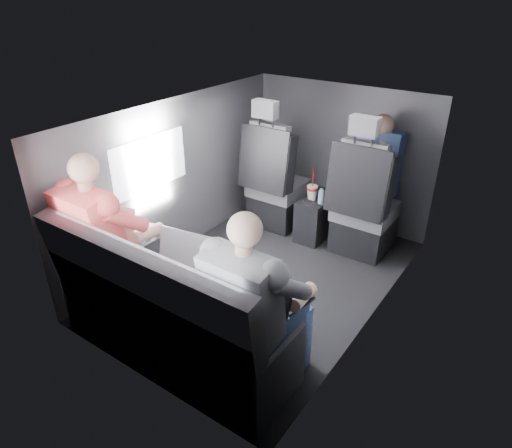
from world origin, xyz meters
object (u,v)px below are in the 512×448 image
Objects in this scene: front_seat_left at (275,187)px; center_console at (317,216)px; front_seat_right at (363,211)px; laptop_white at (126,227)px; passenger_rear_right at (257,304)px; laptop_silver at (196,254)px; laptop_black at (277,293)px; water_bottle at (321,197)px; passenger_front_right at (377,165)px; soda_cup at (312,192)px; rear_bench at (170,318)px; passenger_rear_left at (110,238)px.

front_seat_left is 2.64× the size of center_console.
center_console is (-0.45, 0.04, -0.20)m from front_seat_right.
laptop_white is 0.33× the size of passenger_rear_right.
laptop_silver reaches higher than laptop_black.
laptop_black is at bearing -70.92° from water_bottle.
front_seat_right is 0.43m from passenger_front_right.
center_console is at bearing 107.82° from passenger_rear_right.
front_seat_left is at bearing 120.01° from passenger_rear_right.
passenger_rear_right is (0.62, -1.77, 0.15)m from soda_cup.
soda_cup is 1.88m from passenger_rear_right.
laptop_silver is at bearing -89.90° from center_console.
center_console is 1.73m from laptop_silver.
passenger_front_right is (-0.20, 1.93, 0.12)m from laptop_black.
rear_bench is at bearing -22.23° from laptop_white.
water_bottle is at bearing 68.46° from passenger_rear_left.
rear_bench is at bearing -89.13° from soda_cup.
laptop_silver is 0.31× the size of passenger_rear_left.
rear_bench is 0.76m from laptop_white.
rear_bench is 5.46× the size of soda_cup.
soda_cup is 0.61m from passenger_front_right.
laptop_silver is 0.52× the size of passenger_front_right.
passenger_rear_right is 2.07m from passenger_front_right.
front_seat_left is 0.79× the size of rear_bench.
passenger_front_right is (1.03, 2.07, 0.10)m from passenger_rear_left.
laptop_black is at bearing -83.60° from front_seat_right.
water_bottle is 1.56m from laptop_silver.
laptop_white reaches higher than laptop_silver.
soda_cup reaches higher than water_bottle.
front_seat_left is 0.49m from center_console.
front_seat_right is 0.49m from center_console.
passenger_rear_right is at bearing 9.13° from rear_bench.
front_seat_right is 4.32× the size of soda_cup.
front_seat_right is 2.64× the size of center_console.
front_seat_left is 0.99m from passenger_front_right.
front_seat_right reaches higher than laptop_silver.
passenger_front_right is at bearing 60.60° from laptop_white.
laptop_silver is (0.64, 0.01, -0.00)m from laptop_white.
center_console is 0.30× the size of rear_bench.
front_seat_right is at bearing 12.10° from water_bottle.
passenger_rear_left is (-1.23, -0.13, 0.01)m from laptop_black.
front_seat_left reaches higher than soda_cup.
water_bottle is 0.38× the size of laptop_silver.
rear_bench is at bearing -160.39° from laptop_black.
front_seat_left is at bearing 103.31° from rear_bench.
front_seat_right reaches higher than rear_bench.
laptop_black is at bearing -84.06° from passenger_front_right.
passenger_front_right is at bearing 78.57° from rear_bench.
passenger_rear_right is at bearing -85.66° from passenger_front_right.
laptop_white is at bearing -110.65° from center_console.
laptop_silver is 0.64m from laptop_black.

